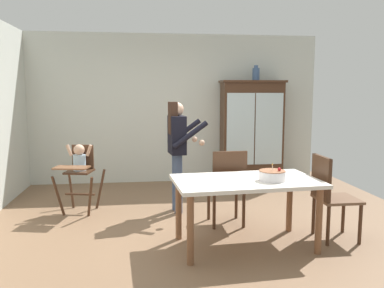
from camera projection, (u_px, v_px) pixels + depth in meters
ground_plane at (192, 228)px, 4.88m from camera, size 6.24×6.24×0.00m
wall_back at (174, 109)px, 7.28m from camera, size 5.32×0.06×2.70m
china_cabinet at (251, 132)px, 7.25m from camera, size 1.16×0.48×1.87m
ceramic_vase at (256, 74)px, 7.13m from camera, size 0.13×0.13×0.27m
high_chair_with_toddler at (79, 166)px, 5.45m from camera, size 0.68×0.77×0.95m
adult_person at (177, 143)px, 5.42m from camera, size 0.54×0.52×1.53m
dining_table at (246, 188)px, 4.22m from camera, size 1.59×0.98×0.74m
birthday_cake at (272, 175)px, 4.15m from camera, size 0.28×0.28×0.19m
dining_chair_far_side at (228, 183)px, 4.87m from camera, size 0.45×0.45×0.96m
dining_chair_right_end at (329, 191)px, 4.43m from camera, size 0.44×0.44×0.96m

